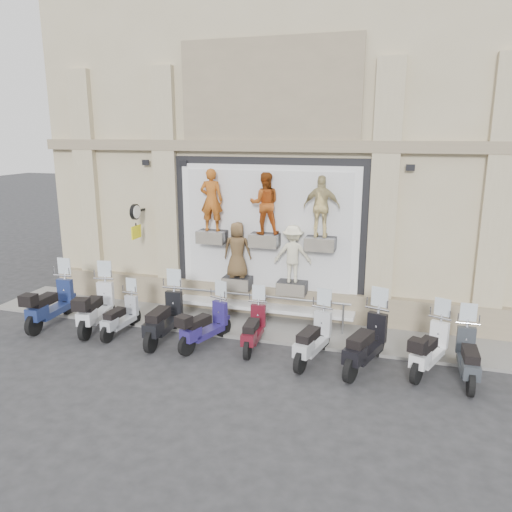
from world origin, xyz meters
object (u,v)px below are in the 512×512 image
object	(u,v)px
scooter_h	(366,332)
scooter_i	(430,339)
clock_sign_bracket	(136,217)
scooter_f	(254,320)
scooter_e	(205,317)
scooter_j	(469,347)
scooter_g	(313,329)
scooter_c	(120,309)
guard_rail	(258,311)
scooter_b	(96,298)
scooter_d	(164,309)
scooter_a	(51,295)

from	to	relation	value
scooter_h	scooter_i	world-z (taller)	scooter_h
clock_sign_bracket	scooter_f	distance (m)	5.02
scooter_e	scooter_i	world-z (taller)	scooter_i
scooter_j	scooter_i	bearing A→B (deg)	167.00
clock_sign_bracket	scooter_g	distance (m)	6.41
scooter_g	scooter_h	size ratio (longest dim) A/B	0.91
clock_sign_bracket	scooter_c	world-z (taller)	clock_sign_bracket
clock_sign_bracket	guard_rail	bearing A→B (deg)	-6.84
scooter_c	scooter_i	xyz separation A→B (m)	(7.73, 0.09, 0.09)
clock_sign_bracket	scooter_b	world-z (taller)	clock_sign_bracket
scooter_j	scooter_g	bearing A→B (deg)	179.70
scooter_e	scooter_h	distance (m)	3.92
scooter_f	scooter_j	distance (m)	4.89
scooter_b	scooter_f	bearing A→B (deg)	-10.21
scooter_g	scooter_c	bearing A→B (deg)	-169.36
scooter_g	scooter_h	bearing A→B (deg)	9.59
scooter_c	scooter_e	xyz separation A→B (m)	(2.44, -0.05, 0.08)
scooter_d	scooter_g	distance (m)	3.87
scooter_d	scooter_f	world-z (taller)	scooter_d
scooter_e	scooter_f	xyz separation A→B (m)	(1.19, 0.22, -0.05)
scooter_f	scooter_j	size ratio (longest dim) A/B	0.94
clock_sign_bracket	scooter_i	size ratio (longest dim) A/B	0.53
scooter_a	scooter_g	distance (m)	7.33
clock_sign_bracket	scooter_a	world-z (taller)	clock_sign_bracket
scooter_b	scooter_h	world-z (taller)	scooter_h
scooter_c	scooter_i	world-z (taller)	scooter_i
scooter_g	scooter_d	bearing A→B (deg)	-169.12
scooter_e	scooter_h	bearing A→B (deg)	16.52
scooter_f	scooter_i	distance (m)	4.11
scooter_b	scooter_i	xyz separation A→B (m)	(8.54, -0.03, -0.09)
scooter_f	scooter_g	xyz separation A→B (m)	(1.53, -0.27, 0.07)
scooter_g	scooter_i	distance (m)	2.58
scooter_b	scooter_j	distance (m)	9.32
guard_rail	scooter_j	world-z (taller)	scooter_j
scooter_e	scooter_i	distance (m)	5.29
scooter_b	scooter_j	world-z (taller)	scooter_b
guard_rail	scooter_h	xyz separation A→B (m)	(3.02, -1.67, 0.41)
scooter_h	scooter_e	bearing A→B (deg)	-163.94
scooter_h	scooter_a	bearing A→B (deg)	-163.53
clock_sign_bracket	scooter_i	xyz separation A→B (m)	(8.29, -1.89, -2.02)
scooter_c	scooter_f	distance (m)	3.63
guard_rail	scooter_g	distance (m)	2.46
scooter_g	scooter_j	distance (m)	3.35
scooter_h	scooter_j	size ratio (longest dim) A/B	1.13
scooter_d	scooter_h	distance (m)	5.07
scooter_b	scooter_f	world-z (taller)	scooter_b
scooter_f	scooter_c	bearing A→B (deg)	178.11
scooter_e	scooter_g	size ratio (longest dim) A/B	0.97
clock_sign_bracket	scooter_e	distance (m)	4.16
scooter_c	scooter_g	world-z (taller)	scooter_g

